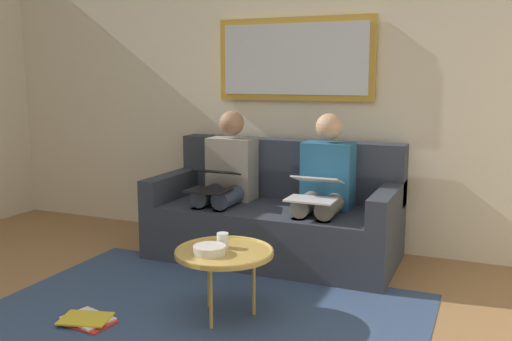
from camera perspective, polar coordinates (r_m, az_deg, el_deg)
name	(u,v)px	position (r m, az deg, el deg)	size (l,w,h in m)	color
wall_rear	(298,90)	(4.78, 4.27, 8.18)	(6.00, 0.12, 2.60)	beige
area_rug	(200,315)	(3.47, -5.67, -14.43)	(2.60, 1.80, 0.01)	#33476B
couch	(277,217)	(4.47, 2.10, -4.72)	(1.90, 0.90, 0.90)	#2D333D
framed_mirror	(294,59)	(4.69, 3.93, 11.21)	(1.34, 0.05, 0.67)	#B7892D
coffee_table	(224,253)	(3.32, -3.24, -8.34)	(0.58, 0.58, 0.42)	tan
cup	(223,240)	(3.35, -3.40, -7.09)	(0.07, 0.07, 0.09)	silver
bowl	(210,250)	(3.25, -4.74, -8.04)	(0.19, 0.19, 0.05)	beige
person_left	(324,186)	(4.21, 6.93, -1.52)	(0.38, 0.58, 1.14)	#235B84
laptop_silver	(315,188)	(3.99, 5.99, -1.82)	(0.34, 0.37, 0.16)	silver
person_right	(227,178)	(4.50, -3.00, -0.76)	(0.38, 0.58, 1.14)	gray
laptop_black	(213,180)	(4.28, -4.40, -0.97)	(0.31, 0.37, 0.16)	black
magazine_stack	(87,320)	(3.50, -16.74, -14.32)	(0.34, 0.29, 0.03)	red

